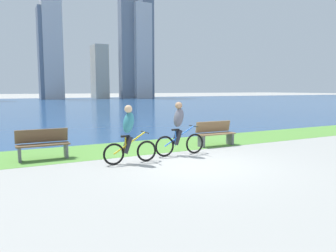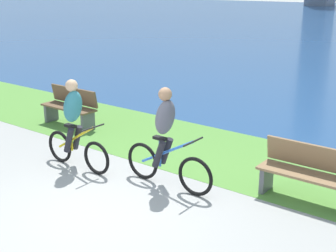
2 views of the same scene
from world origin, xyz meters
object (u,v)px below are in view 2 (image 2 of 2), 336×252
at_px(bench_near_path, 70,107).
at_px(cyclist_trailing, 74,124).
at_px(cyclist_lead, 166,139).
at_px(bench_far_along_path, 308,174).

bearing_deg(bench_near_path, cyclist_trailing, -39.07).
height_order(cyclist_lead, cyclist_trailing, cyclist_lead).
bearing_deg(bench_near_path, cyclist_lead, -19.03).
xyz_separation_m(cyclist_trailing, bench_far_along_path, (3.87, 1.27, -0.38)).
distance_m(cyclist_trailing, bench_far_along_path, 4.09).
bearing_deg(cyclist_lead, bench_far_along_path, 23.88).
bearing_deg(cyclist_trailing, bench_near_path, 140.93).
bearing_deg(cyclist_lead, cyclist_trailing, -168.97).
relative_size(cyclist_trailing, bench_far_along_path, 1.10).
xyz_separation_m(cyclist_lead, bench_near_path, (-3.91, 1.35, -0.39)).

